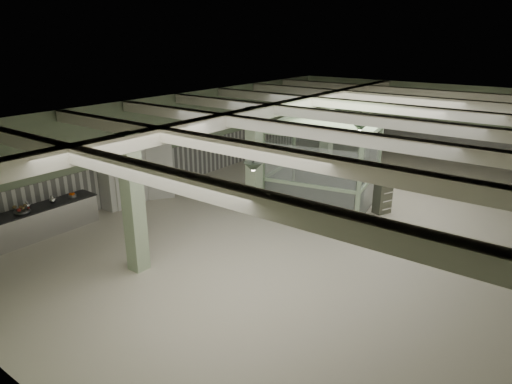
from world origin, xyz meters
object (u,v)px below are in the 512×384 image
Objects in this scene: filing_cabinet at (383,196)px; prep_counter at (24,226)px; walkin_cooler at (134,171)px; guard_booth at (323,152)px.

prep_counter is at bearing -107.91° from filing_cabinet.
prep_counter is 1.81× the size of walkin_cooler.
walkin_cooler is at bearing -126.87° from filing_cabinet.
walkin_cooler reaches higher than filing_cabinet.
walkin_cooler is 8.80m from filing_cabinet.
guard_booth is at bearing 55.66° from prep_counter.
guard_booth is at bearing -143.39° from filing_cabinet.
guard_booth is 2.54m from filing_cabinet.
prep_counter is at bearing -88.85° from walkin_cooler.
walkin_cooler is 6.79m from guard_booth.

